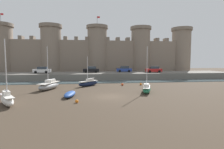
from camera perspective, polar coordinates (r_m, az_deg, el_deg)
ground_plane at (r=23.23m, az=-0.96°, el=-7.23°), size 160.00×160.00×0.00m
water_channel at (r=38.54m, az=-3.50°, el=-2.44°), size 80.00×4.50×0.10m
quay_road at (r=45.66m, az=-4.10°, el=-0.39°), size 69.85×10.00×1.61m
castle at (r=57.40m, az=-4.80°, el=7.00°), size 64.79×6.93×18.92m
sailboat_foreground_right at (r=32.86m, az=-7.64°, el=-2.76°), size 4.18×4.13×5.51m
sailboat_midflat_centre at (r=26.54m, az=11.23°, el=-4.58°), size 2.63×4.61×6.84m
sailboat_midflat_left at (r=30.55m, az=-19.82°, el=-3.37°), size 3.29×5.77×7.05m
sailboat_near_channel_right at (r=21.89m, az=-31.08°, el=-6.93°), size 3.17×4.10×7.01m
rowboat_foreground_centre at (r=23.76m, az=-13.59°, el=-6.22°), size 1.72×3.86×0.68m
mooring_buoy_off_centre at (r=33.25m, az=3.40°, el=-3.24°), size 0.48×0.48×0.48m
mooring_buoy_near_shore at (r=20.21m, az=-11.43°, el=-8.56°), size 0.39×0.39×0.39m
mooring_buoy_mid_mud at (r=34.19m, az=9.38°, el=-3.10°), size 0.44×0.44×0.44m
car_quay_centre_east at (r=47.32m, az=13.52°, el=1.59°), size 4.21×2.10×1.62m
car_quay_centre_west at (r=46.77m, az=-21.84°, el=1.36°), size 4.21×2.10×1.62m
car_quay_east at (r=46.14m, az=-6.79°, el=1.61°), size 4.21×2.10×1.62m
car_quay_west at (r=47.82m, az=4.01°, el=1.74°), size 4.21×2.10×1.62m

